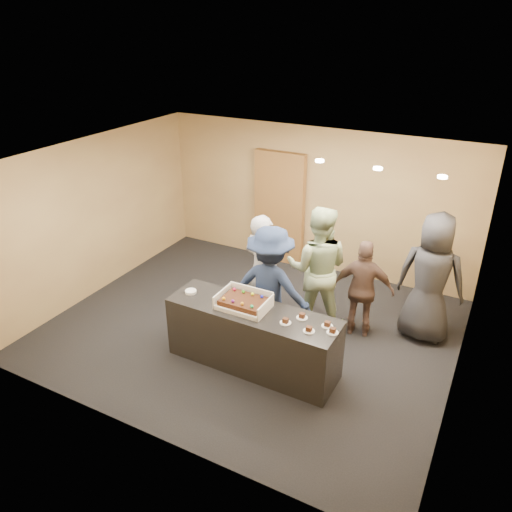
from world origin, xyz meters
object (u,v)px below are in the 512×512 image
Objects in this scene: storage_cabinet at (279,208)px; person_server_grey at (262,269)px; person_dark_suit at (431,278)px; person_navy_man at (270,288)px; person_brown_extra at (363,289)px; cake_box at (244,304)px; plate_stack at (191,292)px; serving_counter at (253,338)px; sheet_cake at (243,301)px; person_sage_man at (318,269)px.

person_server_grey is (0.69, -2.08, -0.20)m from storage_cabinet.
person_dark_suit reaches higher than person_server_grey.
person_navy_man reaches higher than person_brown_extra.
cake_box is at bearing 42.40° from person_dark_suit.
storage_cabinet is 3.32m from cake_box.
plate_stack is at bearing 24.62° from person_brown_extra.
serving_counter is 0.77m from person_navy_man.
sheet_cake is at bearing 75.69° from person_navy_man.
person_server_grey reaches higher than serving_counter.
plate_stack is 0.10× the size of person_brown_extra.
person_navy_man is at bearing 142.44° from person_server_grey.
person_dark_suit is (2.95, 1.84, 0.08)m from plate_stack.
person_dark_suit is (1.96, 1.83, 0.55)m from serving_counter.
storage_cabinet is (-1.12, 3.19, 0.65)m from serving_counter.
person_sage_man is (0.52, 1.37, -0.01)m from sheet_cake.
person_navy_man is (1.09, -2.60, -0.16)m from storage_cabinet.
cake_box reaches higher than plate_stack.
person_brown_extra is (1.12, 0.86, -0.16)m from person_navy_man.
person_navy_man is (-0.03, 0.59, 0.49)m from serving_counter.
cake_box is 0.58m from person_navy_man.
person_navy_man is at bearing 93.79° from serving_counter.
person_navy_man is at bearing 79.63° from sheet_cake.
storage_cabinet reaches higher than person_brown_extra.
person_server_grey reaches higher than person_brown_extra.
cake_box is 1.13m from person_server_grey.
person_dark_suit reaches higher than person_brown_extra.
storage_cabinet is at bearing -71.13° from person_navy_man.
sheet_cake is 0.86m from plate_stack.
sheet_cake reaches higher than serving_counter.
person_dark_suit reaches higher than serving_counter.
person_server_grey reaches higher than sheet_cake.
person_dark_suit is at bearing 43.95° from serving_counter.
person_sage_man reaches higher than person_brown_extra.
cake_box is 1.44m from person_sage_man.
person_server_grey is at bearing 104.83° from sheet_cake.
storage_cabinet is at bearing -57.06° from person_server_grey.
person_server_grey is (-0.29, 1.11, -0.10)m from sheet_cake.
storage_cabinet is at bearing -64.87° from person_sage_man.
sheet_cake is 0.29× the size of person_dark_suit.
plate_stack is at bearing 33.64° from person_dark_suit.
serving_counter is at bearing -10.42° from cake_box.
serving_counter is at bearing -0.00° from sheet_cake.
storage_cabinet is 2.82m from person_navy_man.
cake_box is 0.38× the size of person_server_grey.
cake_box is at bearing 38.85° from person_brown_extra.
sheet_cake reaches higher than plate_stack.
person_brown_extra is 0.98m from person_dark_suit.
person_server_grey is at bearing 2.13° from person_brown_extra.
plate_stack is 0.09× the size of person_navy_man.
person_brown_extra is (2.08, 1.46, -0.15)m from plate_stack.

